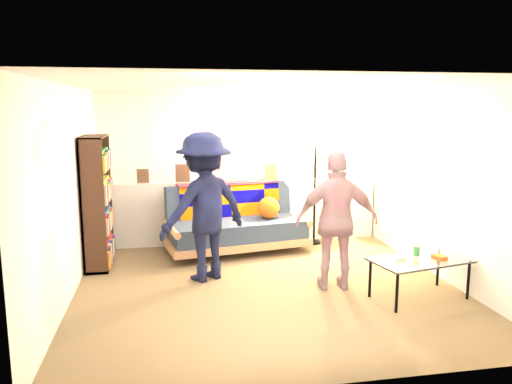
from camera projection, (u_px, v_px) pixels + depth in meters
ground at (262, 279)px, 6.32m from camera, size 5.00×5.00×0.00m
room_shell at (255, 144)px, 6.49m from camera, size 4.60×5.05×2.45m
half_wall_ledge at (240, 211)px, 7.98m from camera, size 4.45×0.15×1.00m
ledge_decor at (226, 170)px, 7.81m from camera, size 2.97×0.02×0.45m
futon_sofa at (236, 223)px, 7.52m from camera, size 2.22×1.32×0.89m
bookshelf at (97, 206)px, 6.75m from camera, size 0.30×0.89×1.77m
coffee_table at (420, 262)px, 5.62m from camera, size 1.19×0.81×0.57m
floor_lamp at (315, 171)px, 7.81m from camera, size 0.38×0.31×1.63m
person_left at (204, 207)px, 6.19m from camera, size 1.38×1.17×1.85m
person_right at (337, 221)px, 5.88m from camera, size 1.02×0.55×1.65m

